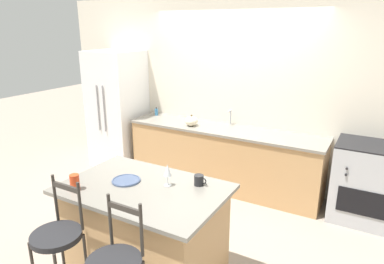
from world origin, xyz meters
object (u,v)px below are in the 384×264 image
at_px(dinner_plate, 126,180).
at_px(pumpkin_decoration, 191,121).
at_px(coffee_mug, 199,180).
at_px(wine_glass, 167,171).
at_px(refrigerator, 118,109).
at_px(bar_stool_near, 59,249).
at_px(soap_bottle, 156,112).
at_px(tumbler_cup, 75,182).
at_px(oven_range, 366,183).

distance_m(dinner_plate, pumpkin_decoration, 2.02).
bearing_deg(coffee_mug, wine_glass, -149.19).
relative_size(refrigerator, bar_stool_near, 1.63).
height_order(refrigerator, soap_bottle, refrigerator).
relative_size(refrigerator, tumbler_cup, 13.93).
xyz_separation_m(refrigerator, tumbler_cup, (1.60, -2.38, 0.04)).
bearing_deg(soap_bottle, coffee_mug, -46.94).
bearing_deg(wine_glass, bar_stool_near, -119.24).
height_order(dinner_plate, coffee_mug, coffee_mug).
distance_m(bar_stool_near, pumpkin_decoration, 2.74).
bearing_deg(soap_bottle, pumpkin_decoration, -17.79).
bearing_deg(dinner_plate, coffee_mug, 22.53).
relative_size(oven_range, soap_bottle, 7.26).
distance_m(wine_glass, pumpkin_decoration, 2.03).
height_order(refrigerator, pumpkin_decoration, refrigerator).
xyz_separation_m(bar_stool_near, soap_bottle, (-1.14, 2.95, 0.32)).
height_order(refrigerator, oven_range, refrigerator).
height_order(dinner_plate, pumpkin_decoration, pumpkin_decoration).
xyz_separation_m(oven_range, tumbler_cup, (-2.17, -2.44, 0.51)).
height_order(refrigerator, bar_stool_near, refrigerator).
relative_size(bar_stool_near, wine_glass, 5.83).
bearing_deg(tumbler_cup, wine_glass, 34.94).
bearing_deg(bar_stool_near, tumbler_cup, 116.53).
distance_m(tumbler_cup, pumpkin_decoration, 2.32).
bearing_deg(pumpkin_decoration, dinner_plate, -77.60).
xyz_separation_m(refrigerator, soap_bottle, (0.64, 0.19, -0.01)).
bearing_deg(dinner_plate, wine_glass, 16.71).
distance_m(coffee_mug, soap_bottle, 2.71).
height_order(bar_stool_near, dinner_plate, bar_stool_near).
distance_m(oven_range, pumpkin_decoration, 2.38).
distance_m(refrigerator, pumpkin_decoration, 1.44).
relative_size(dinner_plate, soap_bottle, 1.95).
xyz_separation_m(refrigerator, bar_stool_near, (1.79, -2.76, -0.32)).
bearing_deg(wine_glass, pumpkin_decoration, 113.54).
height_order(dinner_plate, wine_glass, wine_glass).
distance_m(bar_stool_near, wine_glass, 1.05).
xyz_separation_m(refrigerator, oven_range, (3.77, 0.06, -0.47)).
relative_size(oven_range, pumpkin_decoration, 5.42).
height_order(coffee_mug, tumbler_cup, tumbler_cup).
bearing_deg(pumpkin_decoration, wine_glass, -66.46).
xyz_separation_m(bar_stool_near, tumbler_cup, (-0.19, 0.37, 0.37)).
xyz_separation_m(wine_glass, soap_bottle, (-1.61, 2.12, -0.12)).
bearing_deg(wine_glass, tumbler_cup, -145.06).
bearing_deg(oven_range, refrigerator, -179.12).
bearing_deg(oven_range, wine_glass, -127.42).
bearing_deg(wine_glass, coffee_mug, 30.81).
height_order(tumbler_cup, soap_bottle, tumbler_cup).
relative_size(bar_stool_near, dinner_plate, 4.51).
bearing_deg(soap_bottle, wine_glass, -52.78).
bearing_deg(soap_bottle, tumbler_cup, -69.60).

